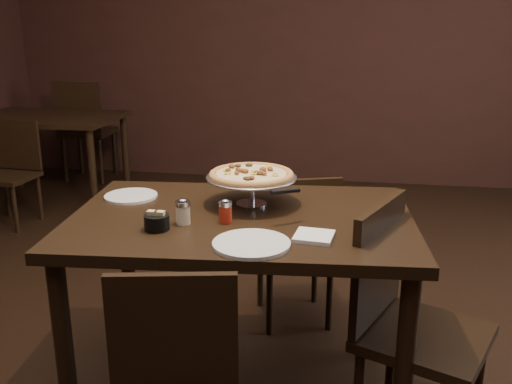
# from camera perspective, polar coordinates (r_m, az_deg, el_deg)

# --- Properties ---
(room) EXTENTS (6.04, 7.04, 2.84)m
(room) POSITION_cam_1_polar(r_m,az_deg,el_deg) (2.21, 0.04, 12.61)
(room) COLOR black
(room) RESTS_ON ground
(dining_table) EXTENTS (1.40, 0.99, 0.83)m
(dining_table) POSITION_cam_1_polar(r_m,az_deg,el_deg) (2.27, -1.46, -4.94)
(dining_table) COLOR black
(dining_table) RESTS_ON ground
(background_table) EXTENTS (1.23, 0.82, 0.77)m
(background_table) POSITION_cam_1_polar(r_m,az_deg,el_deg) (5.34, -20.09, 6.12)
(background_table) COLOR black
(background_table) RESTS_ON ground
(pizza_stand) EXTENTS (0.37, 0.37, 0.15)m
(pizza_stand) POSITION_cam_1_polar(r_m,az_deg,el_deg) (2.33, -0.47, 1.69)
(pizza_stand) COLOR silver
(pizza_stand) RESTS_ON dining_table
(parmesan_shaker) EXTENTS (0.06, 0.06, 0.10)m
(parmesan_shaker) POSITION_cam_1_polar(r_m,az_deg,el_deg) (2.14, -7.31, -1.98)
(parmesan_shaker) COLOR #F9EAC1
(parmesan_shaker) RESTS_ON dining_table
(pepper_flake_shaker) EXTENTS (0.05, 0.05, 0.09)m
(pepper_flake_shaker) POSITION_cam_1_polar(r_m,az_deg,el_deg) (2.14, -3.07, -1.96)
(pepper_flake_shaker) COLOR maroon
(pepper_flake_shaker) RESTS_ON dining_table
(packet_caddy) EXTENTS (0.09, 0.09, 0.07)m
(packet_caddy) POSITION_cam_1_polar(r_m,az_deg,el_deg) (2.10, -9.90, -2.94)
(packet_caddy) COLOR black
(packet_caddy) RESTS_ON dining_table
(napkin_stack) EXTENTS (0.15, 0.15, 0.01)m
(napkin_stack) POSITION_cam_1_polar(r_m,az_deg,el_deg) (2.01, 5.81, -4.43)
(napkin_stack) COLOR white
(napkin_stack) RESTS_ON dining_table
(plate_left) EXTENTS (0.23, 0.23, 0.01)m
(plate_left) POSITION_cam_1_polar(r_m,az_deg,el_deg) (2.51, -12.40, -0.40)
(plate_left) COLOR white
(plate_left) RESTS_ON dining_table
(plate_near) EXTENTS (0.27, 0.27, 0.01)m
(plate_near) POSITION_cam_1_polar(r_m,az_deg,el_deg) (1.94, -0.46, -5.21)
(plate_near) COLOR white
(plate_near) RESTS_ON dining_table
(serving_spatula) EXTENTS (0.15, 0.15, 0.02)m
(serving_spatula) POSITION_cam_1_polar(r_m,az_deg,el_deg) (2.11, 2.94, 0.02)
(serving_spatula) COLOR silver
(serving_spatula) RESTS_ON pizza_stand
(chair_far) EXTENTS (0.49, 0.49, 0.83)m
(chair_far) POSITION_cam_1_polar(r_m,az_deg,el_deg) (2.96, 4.12, -5.21)
(chair_far) COLOR black
(chair_far) RESTS_ON ground
(chair_side) EXTENTS (0.57, 0.57, 0.93)m
(chair_side) POSITION_cam_1_polar(r_m,az_deg,el_deg) (2.24, 14.79, -11.96)
(chair_side) COLOR black
(chair_side) RESTS_ON ground
(bg_chair_far) EXTENTS (0.48, 0.48, 1.00)m
(bg_chair_far) POSITION_cam_1_polar(r_m,az_deg,el_deg) (5.96, -16.78, 6.25)
(bg_chair_far) COLOR black
(bg_chair_far) RESTS_ON ground
(bg_chair_near) EXTENTS (0.41, 0.41, 0.81)m
(bg_chair_near) POSITION_cam_1_polar(r_m,az_deg,el_deg) (4.89, -23.19, 2.19)
(bg_chair_near) COLOR black
(bg_chair_near) RESTS_ON ground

